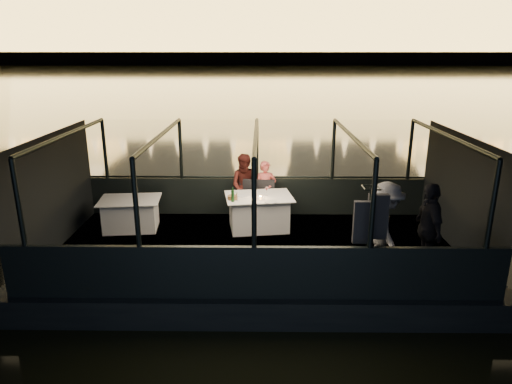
{
  "coord_description": "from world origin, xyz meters",
  "views": [
    {
      "loc": [
        0.11,
        -8.54,
        4.32
      ],
      "look_at": [
        0.0,
        0.4,
        1.55
      ],
      "focal_mm": 32.0,
      "sensor_mm": 36.0,
      "label": 1
    }
  ],
  "objects_px": {
    "person_man_maroon": "(246,187)",
    "passenger_stripe": "(385,228)",
    "dining_table_central": "(259,212)",
    "chair_port_left": "(248,203)",
    "dining_table_aft": "(131,213)",
    "wine_bottle": "(233,195)",
    "passenger_dark": "(428,228)",
    "chair_port_right": "(265,203)",
    "person_woman_coral": "(266,187)",
    "coat_stand": "(367,238)"
  },
  "relations": [
    {
      "from": "person_man_maroon",
      "to": "passenger_dark",
      "type": "height_order",
      "value": "passenger_dark"
    },
    {
      "from": "dining_table_central",
      "to": "person_woman_coral",
      "type": "bearing_deg",
      "value": 77.92
    },
    {
      "from": "dining_table_central",
      "to": "passenger_dark",
      "type": "distance_m",
      "value": 3.66
    },
    {
      "from": "person_woman_coral",
      "to": "passenger_dark",
      "type": "xyz_separation_m",
      "value": [
        2.82,
        -2.81,
        0.1
      ]
    },
    {
      "from": "coat_stand",
      "to": "passenger_dark",
      "type": "distance_m",
      "value": 1.32
    },
    {
      "from": "coat_stand",
      "to": "passenger_stripe",
      "type": "distance_m",
      "value": 0.74
    },
    {
      "from": "dining_table_central",
      "to": "chair_port_right",
      "type": "bearing_deg",
      "value": 72.32
    },
    {
      "from": "chair_port_right",
      "to": "wine_bottle",
      "type": "distance_m",
      "value": 1.19
    },
    {
      "from": "coat_stand",
      "to": "chair_port_left",
      "type": "bearing_deg",
      "value": 123.17
    },
    {
      "from": "chair_port_left",
      "to": "coat_stand",
      "type": "bearing_deg",
      "value": -33.54
    },
    {
      "from": "dining_table_central",
      "to": "passenger_stripe",
      "type": "distance_m",
      "value": 3.08
    },
    {
      "from": "wine_bottle",
      "to": "person_woman_coral",
      "type": "bearing_deg",
      "value": 57.69
    },
    {
      "from": "wine_bottle",
      "to": "passenger_stripe",
      "type": "bearing_deg",
      "value": -31.15
    },
    {
      "from": "passenger_stripe",
      "to": "passenger_dark",
      "type": "height_order",
      "value": "same"
    },
    {
      "from": "chair_port_right",
      "to": "coat_stand",
      "type": "distance_m",
      "value": 3.55
    },
    {
      "from": "passenger_stripe",
      "to": "passenger_dark",
      "type": "distance_m",
      "value": 0.75
    },
    {
      "from": "dining_table_aft",
      "to": "wine_bottle",
      "type": "height_order",
      "value": "wine_bottle"
    },
    {
      "from": "chair_port_left",
      "to": "person_man_maroon",
      "type": "height_order",
      "value": "person_man_maroon"
    },
    {
      "from": "coat_stand",
      "to": "passenger_stripe",
      "type": "relative_size",
      "value": 1.08
    },
    {
      "from": "passenger_stripe",
      "to": "chair_port_right",
      "type": "bearing_deg",
      "value": 37.98
    },
    {
      "from": "person_woman_coral",
      "to": "wine_bottle",
      "type": "bearing_deg",
      "value": -126.83
    },
    {
      "from": "chair_port_right",
      "to": "person_woman_coral",
      "type": "xyz_separation_m",
      "value": [
        0.01,
        0.27,
        0.3
      ]
    },
    {
      "from": "dining_table_central",
      "to": "chair_port_left",
      "type": "xyz_separation_m",
      "value": [
        -0.25,
        0.45,
        0.06
      ]
    },
    {
      "from": "chair_port_right",
      "to": "coat_stand",
      "type": "height_order",
      "value": "coat_stand"
    },
    {
      "from": "chair_port_left",
      "to": "chair_port_right",
      "type": "relative_size",
      "value": 1.01
    },
    {
      "from": "chair_port_left",
      "to": "chair_port_right",
      "type": "distance_m",
      "value": 0.39
    },
    {
      "from": "person_man_maroon",
      "to": "coat_stand",
      "type": "bearing_deg",
      "value": -52.71
    },
    {
      "from": "dining_table_aft",
      "to": "chair_port_left",
      "type": "height_order",
      "value": "chair_port_left"
    },
    {
      "from": "chair_port_left",
      "to": "person_man_maroon",
      "type": "bearing_deg",
      "value": 126.45
    },
    {
      "from": "dining_table_aft",
      "to": "person_woman_coral",
      "type": "xyz_separation_m",
      "value": [
        3.01,
        0.77,
        0.36
      ]
    },
    {
      "from": "dining_table_aft",
      "to": "chair_port_left",
      "type": "bearing_deg",
      "value": 10.84
    },
    {
      "from": "person_woman_coral",
      "to": "wine_bottle",
      "type": "height_order",
      "value": "person_woman_coral"
    },
    {
      "from": "dining_table_central",
      "to": "chair_port_left",
      "type": "height_order",
      "value": "chair_port_left"
    },
    {
      "from": "chair_port_right",
      "to": "person_man_maroon",
      "type": "bearing_deg",
      "value": 154.92
    },
    {
      "from": "person_man_maroon",
      "to": "passenger_stripe",
      "type": "distance_m",
      "value": 3.78
    },
    {
      "from": "passenger_dark",
      "to": "person_man_maroon",
      "type": "bearing_deg",
      "value": -132.06
    },
    {
      "from": "chair_port_left",
      "to": "wine_bottle",
      "type": "xyz_separation_m",
      "value": [
        -0.3,
        -0.84,
        0.47
      ]
    },
    {
      "from": "dining_table_central",
      "to": "coat_stand",
      "type": "distance_m",
      "value": 3.24
    },
    {
      "from": "wine_bottle",
      "to": "dining_table_central",
      "type": "bearing_deg",
      "value": 35.58
    },
    {
      "from": "person_woman_coral",
      "to": "passenger_stripe",
      "type": "xyz_separation_m",
      "value": [
        2.08,
        -2.79,
        0.1
      ]
    },
    {
      "from": "dining_table_aft",
      "to": "passenger_dark",
      "type": "bearing_deg",
      "value": -19.26
    },
    {
      "from": "chair_port_right",
      "to": "person_man_maroon",
      "type": "relative_size",
      "value": 0.61
    },
    {
      "from": "chair_port_right",
      "to": "coat_stand",
      "type": "relative_size",
      "value": 0.52
    },
    {
      "from": "passenger_stripe",
      "to": "wine_bottle",
      "type": "height_order",
      "value": "passenger_stripe"
    },
    {
      "from": "dining_table_central",
      "to": "chair_port_left",
      "type": "distance_m",
      "value": 0.52
    },
    {
      "from": "chair_port_right",
      "to": "coat_stand",
      "type": "xyz_separation_m",
      "value": [
        1.64,
        -3.11,
        0.45
      ]
    },
    {
      "from": "chair_port_left",
      "to": "passenger_dark",
      "type": "bearing_deg",
      "value": -14.9
    },
    {
      "from": "passenger_stripe",
      "to": "person_woman_coral",
      "type": "bearing_deg",
      "value": 35.02
    },
    {
      "from": "dining_table_aft",
      "to": "person_woman_coral",
      "type": "bearing_deg",
      "value": 14.35
    },
    {
      "from": "chair_port_right",
      "to": "person_man_maroon",
      "type": "xyz_separation_m",
      "value": [
        -0.45,
        0.27,
        0.3
      ]
    }
  ]
}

